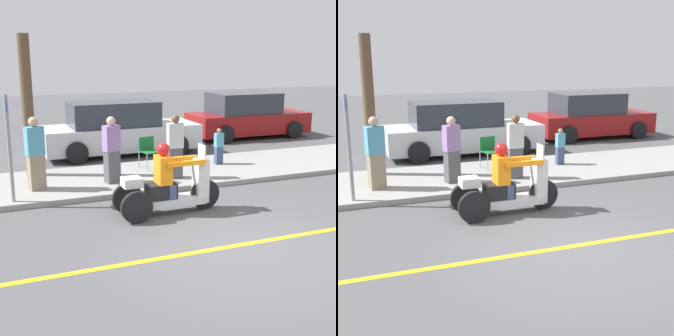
# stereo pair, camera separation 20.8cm
# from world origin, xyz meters

# --- Properties ---
(ground_plane) EXTENTS (60.00, 60.00, 0.00)m
(ground_plane) POSITION_xyz_m (0.00, 0.00, 0.00)
(ground_plane) COLOR #4C4C4F
(lane_stripe) EXTENTS (24.00, 0.12, 0.01)m
(lane_stripe) POSITION_xyz_m (-0.50, 0.00, 0.00)
(lane_stripe) COLOR gold
(lane_stripe) RESTS_ON ground
(sidewalk_strip) EXTENTS (28.00, 2.80, 0.12)m
(sidewalk_strip) POSITION_xyz_m (0.00, 4.60, 0.06)
(sidewalk_strip) COLOR gray
(sidewalk_strip) RESTS_ON ground
(motorcycle_trike) EXTENTS (2.17, 0.71, 1.44)m
(motorcycle_trike) POSITION_xyz_m (-0.50, 1.92, 0.52)
(motorcycle_trike) COLOR black
(motorcycle_trike) RESTS_ON ground
(spectator_by_tree) EXTENTS (0.42, 0.33, 1.56)m
(spectator_by_tree) POSITION_xyz_m (-1.04, 4.12, 0.87)
(spectator_by_tree) COLOR #515156
(spectator_by_tree) RESTS_ON sidewalk_strip
(spectator_near_curb) EXTENTS (0.39, 0.25, 1.55)m
(spectator_near_curb) POSITION_xyz_m (0.50, 3.96, 0.87)
(spectator_near_curb) COLOR #515156
(spectator_near_curb) RESTS_ON sidewalk_strip
(spectator_end_of_line) EXTENTS (0.44, 0.33, 1.63)m
(spectator_end_of_line) POSITION_xyz_m (-2.76, 4.18, 0.91)
(spectator_end_of_line) COLOR gray
(spectator_end_of_line) RESTS_ON sidewalk_strip
(spectator_mid_group) EXTENTS (0.25, 0.16, 0.99)m
(spectator_mid_group) POSITION_xyz_m (2.17, 4.87, 0.60)
(spectator_mid_group) COLOR #38476B
(spectator_mid_group) RESTS_ON sidewalk_strip
(folding_chair_set_back) EXTENTS (0.53, 0.53, 0.82)m
(folding_chair_set_back) POSITION_xyz_m (0.24, 5.17, 0.62)
(folding_chair_set_back) COLOR #A5A8AD
(folding_chair_set_back) RESTS_ON sidewalk_strip
(parked_car_lot_left) EXTENTS (4.82, 1.99, 1.65)m
(parked_car_lot_left) POSITION_xyz_m (0.14, 7.72, 0.77)
(parked_car_lot_left) COLOR silver
(parked_car_lot_left) RESTS_ON ground
(parked_car_lot_center) EXTENTS (4.45, 2.05, 1.66)m
(parked_car_lot_center) POSITION_xyz_m (5.44, 8.91, 0.78)
(parked_car_lot_center) COLOR maroon
(parked_car_lot_center) RESTS_ON ground
(tree_trunk) EXTENTS (0.28, 0.28, 3.43)m
(tree_trunk) POSITION_xyz_m (-2.73, 5.55, 1.84)
(tree_trunk) COLOR brown
(tree_trunk) RESTS_ON sidewalk_strip
(street_sign) EXTENTS (0.08, 0.36, 2.20)m
(street_sign) POSITION_xyz_m (-3.32, 3.45, 1.32)
(street_sign) COLOR gray
(street_sign) RESTS_ON sidewalk_strip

